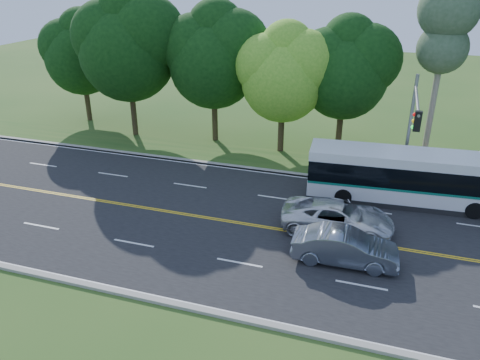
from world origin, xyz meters
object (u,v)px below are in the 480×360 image
(traffic_signal, at_px, (412,124))
(suv, at_px, (338,217))
(transit_bus, at_px, (412,179))
(sedan, at_px, (345,247))

(traffic_signal, height_order, suv, traffic_signal)
(suv, bearing_deg, transit_bus, -41.17)
(transit_bus, relative_size, suv, 2.06)
(sedan, height_order, suv, sedan)
(transit_bus, height_order, suv, transit_bus)
(traffic_signal, relative_size, sedan, 1.46)
(sedan, distance_m, suv, 2.82)
(transit_bus, distance_m, sedan, 7.83)
(traffic_signal, height_order, sedan, traffic_signal)
(sedan, relative_size, suv, 0.84)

